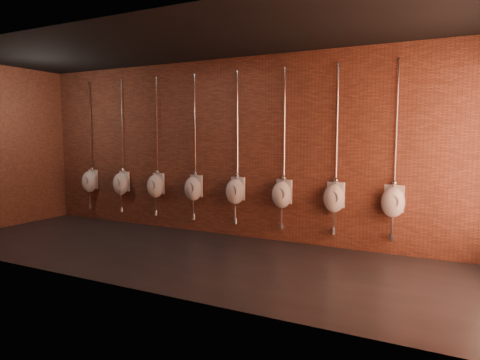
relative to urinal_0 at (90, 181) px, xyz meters
The scene contains 10 objects.
ground 3.70m from the urinal_0, 22.51° to the right, with size 8.50×8.50×0.00m, color black.
room_shell 3.78m from the urinal_0, 22.51° to the right, with size 8.54×3.04×3.22m.
urinal_0 is the anchor object (origin of this frame).
urinal_1 0.89m from the urinal_0, ahead, with size 0.40×0.37×2.71m.
urinal_2 1.79m from the urinal_0, ahead, with size 0.40×0.37×2.71m.
urinal_3 2.68m from the urinal_0, ahead, with size 0.40×0.37×2.71m.
urinal_4 3.58m from the urinal_0, ahead, with size 0.40×0.37×2.71m.
urinal_5 4.47m from the urinal_0, ahead, with size 0.40×0.37×2.71m.
urinal_6 5.36m from the urinal_0, ahead, with size 0.40×0.37×2.71m.
urinal_7 6.26m from the urinal_0, ahead, with size 0.40×0.37×2.71m.
Camera 1 is at (3.79, -5.32, 1.83)m, focal length 32.00 mm.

